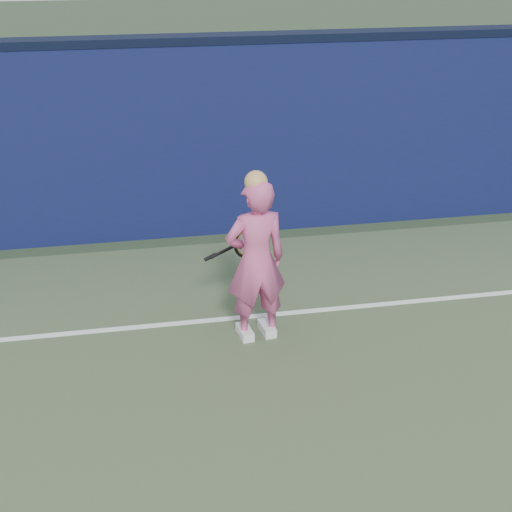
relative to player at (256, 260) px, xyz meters
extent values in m
cube|color=#0E163E|center=(-1.32, 2.86, 0.40)|extent=(24.00, 0.40, 2.50)
cube|color=black|center=(-1.32, 2.86, 1.70)|extent=(24.00, 0.42, 0.10)
imported|color=#D5538B|center=(0.00, 0.00, -0.01)|extent=(0.66, 0.48, 1.69)
sphere|color=tan|center=(0.00, 0.00, 0.81)|extent=(0.22, 0.22, 0.22)
cube|color=white|center=(0.12, 0.02, -0.80)|extent=(0.16, 0.29, 0.10)
cube|color=white|center=(-0.12, -0.02, -0.80)|extent=(0.16, 0.29, 0.10)
torus|color=black|center=(-0.01, 0.46, -0.01)|extent=(0.32, 0.21, 0.34)
torus|color=yellow|center=(-0.01, 0.46, -0.01)|extent=(0.26, 0.17, 0.28)
cylinder|color=beige|center=(-0.01, 0.46, -0.01)|extent=(0.25, 0.16, 0.27)
cylinder|color=black|center=(-0.26, 0.42, -0.07)|extent=(0.30, 0.13, 0.11)
cylinder|color=black|center=(-0.40, 0.39, -0.12)|extent=(0.14, 0.08, 0.07)
cube|color=white|center=(-1.32, 0.36, -0.84)|extent=(11.00, 0.08, 0.01)
camera|label=1|loc=(-1.16, -6.19, 3.00)|focal=50.00mm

